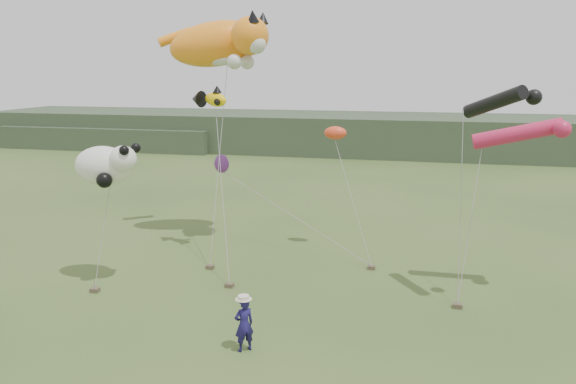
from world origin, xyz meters
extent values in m
plane|color=#385123|center=(0.00, 0.00, 0.00)|extent=(120.00, 120.00, 0.00)
cube|color=#2D3D28|center=(0.00, 45.00, 2.00)|extent=(90.00, 12.00, 4.00)
cube|color=#2D3D28|center=(-30.00, 42.00, 1.25)|extent=(25.00, 8.00, 2.50)
imported|color=#1B1550|center=(-0.80, -0.99, 0.90)|extent=(0.77, 0.76, 1.80)
cube|color=brown|center=(-4.60, 5.90, 0.09)|extent=(0.34, 0.27, 0.17)
cube|color=brown|center=(-3.02, 4.01, 0.09)|extent=(0.34, 0.27, 0.17)
cube|color=brown|center=(6.08, 4.01, 0.09)|extent=(0.34, 0.27, 0.17)
cube|color=brown|center=(-8.18, 2.26, 0.09)|extent=(0.34, 0.27, 0.17)
cube|color=brown|center=(2.54, 7.51, 0.09)|extent=(0.34, 0.27, 0.17)
ellipsoid|color=orange|center=(-5.78, 10.85, 10.12)|extent=(5.56, 3.61, 2.91)
sphere|color=orange|center=(-3.76, 9.84, 10.43)|extent=(1.82, 1.82, 1.82)
cone|color=black|center=(-3.45, 9.33, 11.29)|extent=(0.57, 0.69, 0.68)
cone|color=black|center=(-3.25, 10.34, 11.29)|extent=(0.57, 0.66, 0.65)
sphere|color=silver|center=(-3.35, 9.53, 10.02)|extent=(0.91, 0.91, 0.91)
ellipsoid|color=silver|center=(-5.58, 10.55, 9.31)|extent=(1.78, 0.89, 0.56)
sphere|color=silver|center=(-4.37, 9.23, 9.21)|extent=(0.71, 0.71, 0.71)
sphere|color=silver|center=(-4.16, 10.65, 9.21)|extent=(0.71, 0.71, 0.71)
cylinder|color=orange|center=(-8.42, 11.66, 10.53)|extent=(1.89, 1.38, 1.10)
ellipsoid|color=yellow|center=(-5.02, 8.32, 7.47)|extent=(1.40, 0.96, 0.78)
cone|color=black|center=(-6.07, 8.58, 7.47)|extent=(0.86, 0.96, 0.79)
cone|color=black|center=(-4.93, 8.32, 7.96)|extent=(0.44, 0.44, 0.35)
cone|color=black|center=(-4.76, 7.88, 7.38)|extent=(0.47, 0.49, 0.35)
cone|color=black|center=(-4.76, 8.76, 7.38)|extent=(0.47, 0.49, 0.35)
cylinder|color=black|center=(6.92, 4.84, 7.69)|extent=(2.09, 2.55, 1.33)
sphere|color=black|center=(8.17, 4.39, 7.91)|extent=(0.55, 0.55, 0.55)
cylinder|color=#C41E49|center=(8.06, 6.47, 6.40)|extent=(3.37, 0.69, 1.35)
sphere|color=#C41E49|center=(9.55, 5.94, 6.67)|extent=(0.66, 0.66, 0.66)
ellipsoid|color=white|center=(-8.22, 3.59, 4.99)|extent=(2.43, 1.62, 1.62)
sphere|color=white|center=(-7.14, 3.32, 5.35)|extent=(1.08, 1.08, 1.08)
sphere|color=black|center=(-6.87, 2.96, 5.75)|extent=(0.40, 0.40, 0.40)
sphere|color=black|center=(-6.78, 3.73, 5.75)|extent=(0.40, 0.40, 0.40)
sphere|color=black|center=(-7.77, 2.87, 4.54)|extent=(0.63, 0.63, 0.63)
sphere|color=black|center=(-8.94, 3.86, 4.63)|extent=(0.63, 0.63, 0.63)
ellipsoid|color=#EE4422|center=(0.39, 10.23, 5.84)|extent=(1.09, 0.64, 0.64)
ellipsoid|color=#66287B|center=(-5.90, 11.33, 3.91)|extent=(0.82, 0.55, 1.00)
camera|label=1|loc=(4.34, -16.78, 8.85)|focal=35.00mm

